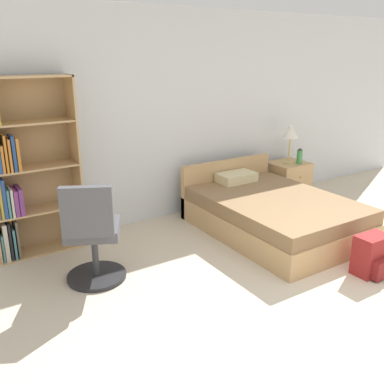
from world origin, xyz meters
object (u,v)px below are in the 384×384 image
at_px(bookshelf, 20,172).
at_px(backpack_red, 372,256).
at_px(water_bottle, 300,157).
at_px(table_lamp, 291,133).
at_px(bed, 270,212).
at_px(office_chair, 92,237).
at_px(nightstand, 288,180).

height_order(bookshelf, backpack_red, bookshelf).
bearing_deg(backpack_red, water_bottle, 62.61).
height_order(table_lamp, water_bottle, table_lamp).
relative_size(bed, office_chair, 1.96).
distance_m(office_chair, backpack_red, 2.68).
xyz_separation_m(bookshelf, table_lamp, (3.65, -0.15, 0.07)).
height_order(table_lamp, backpack_red, table_lamp).
distance_m(bed, table_lamp, 1.50).
bearing_deg(office_chair, bed, 1.28).
relative_size(water_bottle, backpack_red, 0.54).
bearing_deg(table_lamp, bed, -143.07).
relative_size(office_chair, nightstand, 1.88).
relative_size(nightstand, table_lamp, 0.94).
distance_m(nightstand, backpack_red, 2.34).
bearing_deg(bookshelf, table_lamp, -2.40).
distance_m(bed, nightstand, 1.33).
bearing_deg(table_lamp, nightstand, 33.99).
relative_size(office_chair, table_lamp, 1.77).
distance_m(nightstand, table_lamp, 0.71).
bearing_deg(office_chair, water_bottle, 12.20).
bearing_deg(bookshelf, office_chair, -69.03).
height_order(bookshelf, table_lamp, bookshelf).
xyz_separation_m(office_chair, table_lamp, (3.27, 0.83, 0.51)).
relative_size(office_chair, backpack_red, 2.52).
bearing_deg(bookshelf, nightstand, -2.09).
xyz_separation_m(bookshelf, nightstand, (3.67, -0.13, -0.64)).
xyz_separation_m(bed, water_bottle, (1.15, 0.68, 0.40)).
relative_size(bookshelf, nightstand, 3.45).
relative_size(bookshelf, water_bottle, 8.58).
height_order(nightstand, water_bottle, water_bottle).
bearing_deg(office_chair, nightstand, 14.45).
bearing_deg(bookshelf, water_bottle, -3.84).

